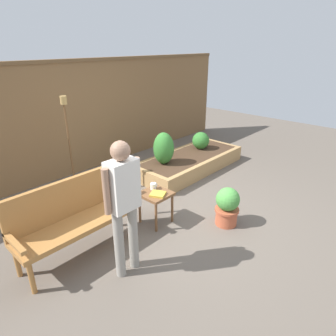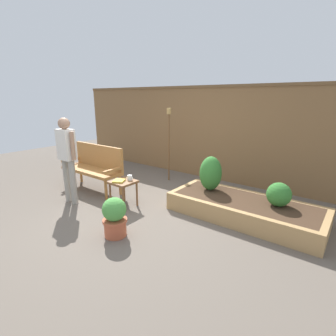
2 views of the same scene
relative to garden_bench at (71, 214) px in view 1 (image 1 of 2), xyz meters
name	(u,v)px [view 1 (image 1 of 2)]	position (x,y,z in m)	size (l,w,h in m)	color
ground_plane	(178,216)	(1.49, -0.41, -0.54)	(14.00, 14.00, 0.00)	#60564C
fence_back	(77,118)	(1.49, 2.19, 0.55)	(8.40, 0.14, 2.16)	brown
garden_bench	(71,214)	(0.00, 0.00, 0.00)	(1.44, 0.48, 0.94)	#A87038
side_table	(156,198)	(1.15, -0.28, -0.15)	(0.40, 0.40, 0.48)	brown
cup_on_table	(153,186)	(1.21, -0.17, -0.02)	(0.12, 0.09, 0.09)	white
book_on_table	(158,194)	(1.12, -0.35, -0.05)	(0.18, 0.20, 0.03)	gold
potted_boxwood	(227,206)	(1.80, -1.06, -0.25)	(0.34, 0.34, 0.57)	#B75638
raised_planter_bed	(190,162)	(3.02, 0.60, -0.39)	(2.40, 1.00, 0.30)	#AD8451
shrub_near_bench	(164,148)	(2.34, 0.69, 0.06)	(0.39, 0.39, 0.61)	brown
shrub_far_corner	(201,141)	(3.50, 0.69, -0.06)	(0.36, 0.36, 0.36)	brown
tiki_torch	(67,129)	(0.86, 1.43, 0.60)	(0.10, 0.10, 1.66)	brown
person_by_bench	(123,199)	(0.23, -0.74, 0.39)	(0.47, 0.20, 1.56)	gray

